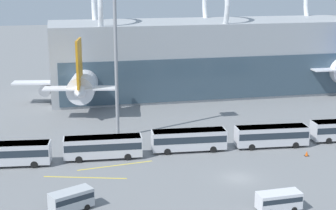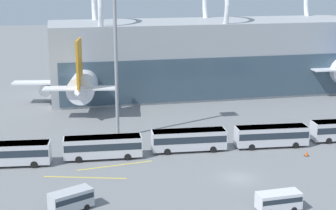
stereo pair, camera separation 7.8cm
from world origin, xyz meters
name	(u,v)px [view 1 (the left image)]	position (x,y,z in m)	size (l,w,h in m)	color
ground_plane	(239,178)	(0.00, 0.00, 0.00)	(440.00, 440.00, 0.00)	slate
airliner_at_gate_near	(88,77)	(-16.31, 46.01, 5.30)	(30.53, 34.99, 14.77)	white
airliner_at_gate_far	(316,62)	(38.59, 52.47, 5.53)	(36.00, 35.57, 15.80)	white
shuttle_bus_1	(9,153)	(-29.60, 11.21, 1.91)	(11.45, 4.00, 3.25)	silver
shuttle_bus_2	(103,146)	(-16.63, 11.31, 1.91)	(11.37, 3.53, 3.25)	silver
shuttle_bus_3	(189,139)	(-3.66, 11.81, 1.91)	(11.37, 3.55, 3.25)	silver
shuttle_bus_4	(271,135)	(9.30, 11.00, 1.91)	(11.40, 3.67, 3.25)	silver
service_van_foreground	(71,199)	(-21.75, -4.92, 1.40)	(5.27, 3.95, 2.38)	#B2B7BC
service_van_crossing	(279,200)	(1.11, -9.97, 1.30)	(5.06, 2.28, 2.20)	silver
floodlight_mast	(115,18)	(-13.31, 20.93, 19.40)	(2.66, 2.66, 28.98)	gray
lane_stripe_0	(328,131)	(22.05, 16.45, 0.00)	(9.90, 0.25, 0.01)	yellow
lane_stripe_1	(85,177)	(-19.68, 4.56, 0.00)	(11.08, 0.25, 0.01)	yellow
lane_stripe_2	(116,166)	(-15.24, 8.06, 0.00)	(10.77, 0.25, 0.01)	yellow
traffic_cone_2	(307,153)	(12.75, 5.93, 0.39)	(0.63, 0.63, 0.80)	black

